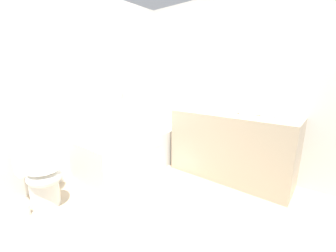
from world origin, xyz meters
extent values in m
plane|color=#C1AD8E|center=(0.00, 0.00, 0.00)|extent=(4.14, 4.14, 0.00)
cube|color=white|center=(0.00, 1.39, 1.22)|extent=(3.54, 0.10, 2.45)
cube|color=white|center=(1.62, 0.00, 1.22)|extent=(0.10, 3.08, 2.45)
cube|color=silver|center=(0.71, 0.95, 0.27)|extent=(1.68, 0.78, 0.54)
cube|color=white|center=(0.71, 0.95, 0.50)|extent=(1.38, 0.56, 0.09)
cylinder|color=silver|center=(1.36, 0.95, 0.58)|extent=(0.09, 0.03, 0.03)
cylinder|color=silver|center=(0.69, 1.31, 0.95)|extent=(0.30, 0.03, 0.47)
cylinder|color=silver|center=(0.24, 1.31, 0.90)|extent=(0.22, 0.03, 0.03)
cube|color=white|center=(0.75, 0.57, 0.49)|extent=(0.22, 0.03, 0.20)
cylinder|color=white|center=(-0.60, 0.95, 0.18)|extent=(0.28, 0.28, 0.35)
ellipsoid|color=white|center=(-0.60, 0.91, 0.35)|extent=(0.33, 0.37, 0.16)
ellipsoid|color=white|center=(-0.60, 0.91, 0.44)|extent=(0.31, 0.35, 0.02)
cube|color=white|center=(-0.60, 1.14, 0.51)|extent=(0.36, 0.17, 0.33)
cylinder|color=#ADADB2|center=(-0.60, 1.14, 0.68)|extent=(0.03, 0.03, 0.01)
cube|color=tan|center=(1.29, -0.30, 0.44)|extent=(0.57, 1.58, 0.89)
cylinder|color=white|center=(1.26, -0.21, 0.91)|extent=(0.32, 0.32, 0.05)
cylinder|color=silver|center=(1.46, -0.21, 0.93)|extent=(0.02, 0.02, 0.08)
cylinder|color=silver|center=(1.40, -0.21, 0.96)|extent=(0.11, 0.02, 0.02)
cylinder|color=silver|center=(1.46, -0.27, 0.91)|extent=(0.03, 0.03, 0.04)
cylinder|color=silver|center=(1.46, -0.15, 0.91)|extent=(0.03, 0.03, 0.04)
cylinder|color=silver|center=(1.36, 0.32, 0.99)|extent=(0.06, 0.06, 0.20)
cylinder|color=white|center=(1.36, 0.32, 1.10)|extent=(0.03, 0.03, 0.02)
cylinder|color=silver|center=(1.33, -0.66, 1.00)|extent=(0.06, 0.06, 0.23)
cylinder|color=white|center=(1.33, -0.66, 1.13)|extent=(0.03, 0.03, 0.02)
cylinder|color=silver|center=(1.32, -0.41, 0.98)|extent=(0.07, 0.07, 0.19)
cylinder|color=white|center=(1.32, -0.41, 1.09)|extent=(0.04, 0.04, 0.02)
cylinder|color=white|center=(1.28, 0.14, 0.93)|extent=(0.07, 0.07, 0.09)
cylinder|color=white|center=(1.30, -0.56, 0.93)|extent=(0.07, 0.07, 0.08)
cylinder|color=white|center=(1.32, -0.83, 0.94)|extent=(0.06, 0.06, 0.10)
cube|color=white|center=(1.36, -0.97, 0.90)|extent=(0.09, 0.06, 0.02)
cube|color=white|center=(0.63, 0.31, 0.01)|extent=(0.56, 0.41, 0.01)
cylinder|color=white|center=(-0.82, 0.94, 0.06)|extent=(0.11, 0.11, 0.11)
camera|label=1|loc=(-1.31, -1.33, 1.38)|focal=22.25mm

